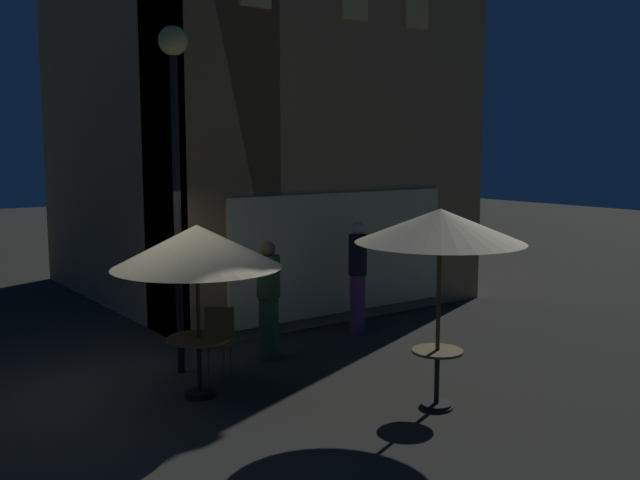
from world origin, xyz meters
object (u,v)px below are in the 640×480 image
(patio_umbrella_0, at_px, (197,247))
(patron_standing_1, at_px, (358,276))
(street_lamp_near_corner, at_px, (175,118))
(cafe_table_0, at_px, (199,352))
(patio_umbrella_1, at_px, (440,227))
(patron_standing_0, at_px, (268,300))
(cafe_chair_0, at_px, (217,335))
(cafe_table_1, at_px, (437,370))

(patio_umbrella_0, bearing_deg, patron_standing_1, 18.96)
(street_lamp_near_corner, distance_m, cafe_table_0, 3.07)
(patio_umbrella_1, relative_size, patron_standing_1, 1.28)
(street_lamp_near_corner, bearing_deg, cafe_table_0, -102.43)
(patron_standing_1, bearing_deg, street_lamp_near_corner, 46.40)
(patron_standing_1, bearing_deg, patron_standing_0, 54.06)
(patio_umbrella_1, relative_size, cafe_chair_0, 2.53)
(cafe_table_1, height_order, patio_umbrella_0, patio_umbrella_0)
(patio_umbrella_1, xyz_separation_m, patron_standing_1, (1.45, 3.25, -1.21))
(cafe_table_1, xyz_separation_m, patio_umbrella_1, (0.00, 0.00, 1.70))
(cafe_table_1, bearing_deg, street_lamp_near_corner, 121.48)
(street_lamp_near_corner, bearing_deg, patio_umbrella_0, -102.43)
(cafe_table_1, bearing_deg, patio_umbrella_1, 0.00)
(patio_umbrella_0, xyz_separation_m, patio_umbrella_1, (2.08, -2.04, 0.29))
(cafe_table_0, xyz_separation_m, patio_umbrella_0, (0.00, 0.00, 1.32))
(street_lamp_near_corner, xyz_separation_m, patron_standing_0, (1.31, -0.19, -2.58))
(patio_umbrella_0, height_order, patron_standing_1, patio_umbrella_0)
(cafe_table_0, height_order, cafe_chair_0, cafe_chair_0)
(cafe_table_1, relative_size, patio_umbrella_1, 0.30)
(cafe_chair_0, bearing_deg, street_lamp_near_corner, -97.92)
(cafe_table_0, relative_size, cafe_table_1, 1.11)
(street_lamp_near_corner, distance_m, patio_umbrella_1, 3.78)
(cafe_table_0, height_order, patio_umbrella_0, patio_umbrella_0)
(patio_umbrella_0, relative_size, patio_umbrella_1, 0.90)
(street_lamp_near_corner, distance_m, cafe_table_1, 4.65)
(street_lamp_near_corner, relative_size, cafe_chair_0, 4.94)
(cafe_table_1, bearing_deg, cafe_chair_0, 120.45)
(patio_umbrella_0, bearing_deg, cafe_chair_0, 45.02)
(cafe_chair_0, relative_size, patron_standing_0, 0.54)
(cafe_chair_0, height_order, patron_standing_0, patron_standing_0)
(cafe_table_0, bearing_deg, patio_umbrella_1, -44.51)
(cafe_chair_0, relative_size, patron_standing_1, 0.50)
(patio_umbrella_1, distance_m, patron_standing_0, 3.18)
(cafe_table_0, height_order, patron_standing_1, patron_standing_1)
(patio_umbrella_0, bearing_deg, cafe_table_0, 180.00)
(cafe_table_0, xyz_separation_m, patron_standing_1, (3.53, 1.21, 0.39))
(patio_umbrella_0, distance_m, patron_standing_0, 2.00)
(street_lamp_near_corner, xyz_separation_m, cafe_table_1, (1.86, -3.03, -2.99))
(street_lamp_near_corner, xyz_separation_m, cafe_table_0, (-0.22, -0.99, -2.89))
(patron_standing_0, bearing_deg, cafe_chair_0, 20.37)
(patron_standing_1, bearing_deg, cafe_table_1, 108.61)
(cafe_table_1, relative_size, cafe_chair_0, 0.76)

